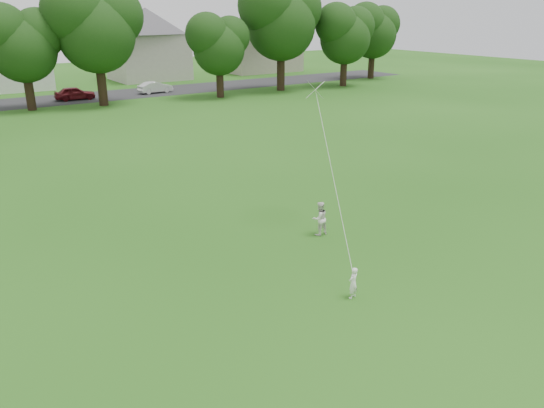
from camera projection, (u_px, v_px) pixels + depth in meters
ground at (307, 298)px, 15.41m from camera, size 160.00×160.00×0.00m
street at (25, 103)px, 48.10m from camera, size 90.00×7.00×0.01m
toddler at (353, 283)px, 15.29m from camera, size 0.40×0.32×0.96m
older_boy at (320, 218)px, 19.59m from camera, size 0.64×0.51×1.29m
kite at (332, 171)px, 17.49m from camera, size 1.98×3.40×7.83m
tree_row at (76, 28)px, 43.28m from camera, size 82.07×9.15×11.49m
house_row at (12, 39)px, 54.83m from camera, size 77.19×14.23×10.60m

